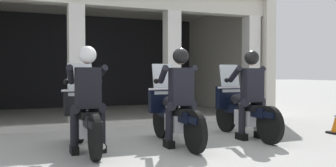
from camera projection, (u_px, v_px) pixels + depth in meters
ground_plane at (124, 121)px, 9.13m from camera, size 80.00×80.00×0.00m
station_building at (103, 43)px, 11.03m from camera, size 8.08×5.10×3.30m
kerb_strip at (133, 123)px, 8.28m from camera, size 7.58×0.24×0.12m
motorcycle_left at (85, 117)px, 5.73m from camera, size 0.62×2.04×1.35m
police_officer_left at (88, 90)px, 5.46m from camera, size 0.63×0.61×1.58m
motorcycle_center at (173, 114)px, 6.18m from camera, size 0.62×2.04×1.35m
police_officer_center at (180, 88)px, 5.90m from camera, size 0.63×0.61×1.58m
motorcycle_right at (242, 110)px, 6.87m from camera, size 0.62×2.04×1.35m
police_officer_right at (251, 87)px, 6.59m from camera, size 0.63×0.61×1.58m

